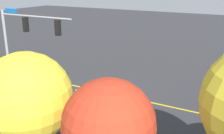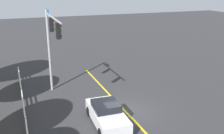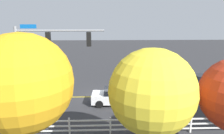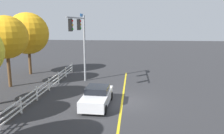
# 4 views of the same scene
# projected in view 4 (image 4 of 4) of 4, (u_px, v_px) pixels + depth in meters

# --- Properties ---
(ground_plane) EXTENTS (120.00, 120.00, 0.00)m
(ground_plane) POSITION_uv_depth(u_px,v_px,m) (122.00, 101.00, 17.64)
(ground_plane) COLOR #2D2D30
(lane_center_stripe) EXTENTS (28.00, 0.16, 0.01)m
(lane_center_stripe) POSITION_uv_depth(u_px,v_px,m) (119.00, 124.00, 13.73)
(lane_center_stripe) COLOR gold
(lane_center_stripe) RESTS_ON ground_plane
(signal_assembly) EXTENTS (6.18, 0.38, 6.87)m
(signal_assembly) POSITION_uv_depth(u_px,v_px,m) (80.00, 36.00, 21.22)
(signal_assembly) COLOR gray
(signal_assembly) RESTS_ON ground_plane
(car_0) EXTENTS (4.36, 2.03, 1.42)m
(car_0) POSITION_uv_depth(u_px,v_px,m) (97.00, 97.00, 16.64)
(car_0) COLOR silver
(car_0) RESTS_ON ground_plane
(white_rail_fence) EXTENTS (26.10, 0.10, 1.15)m
(white_rail_fence) POSITION_uv_depth(u_px,v_px,m) (21.00, 105.00, 15.20)
(white_rail_fence) COLOR white
(white_rail_fence) RESTS_ON ground_plane
(tree_1) EXTENTS (3.97, 3.97, 6.70)m
(tree_1) POSITION_uv_depth(u_px,v_px,m) (6.00, 37.00, 20.76)
(tree_1) COLOR brown
(tree_1) RESTS_ON ground_plane
(tree_4) EXTENTS (4.79, 4.79, 7.19)m
(tree_4) POSITION_uv_depth(u_px,v_px,m) (28.00, 33.00, 26.06)
(tree_4) COLOR brown
(tree_4) RESTS_ON ground_plane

